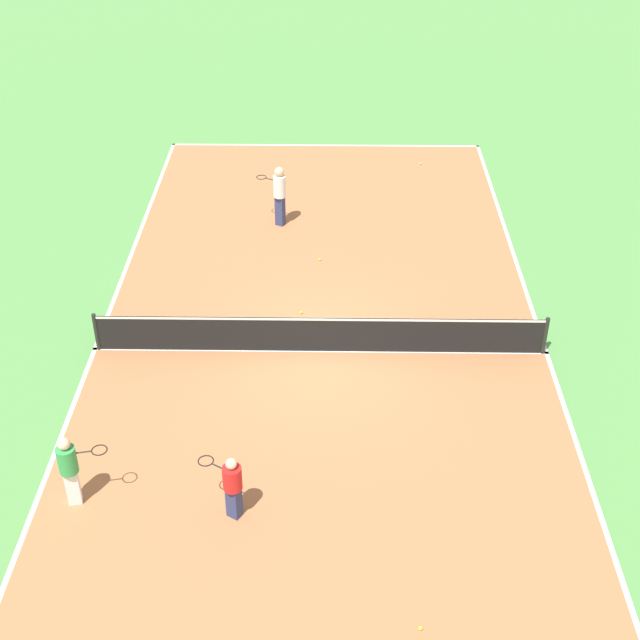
# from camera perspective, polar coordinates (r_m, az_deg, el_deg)

# --- Properties ---
(ground_plane) EXTENTS (80.00, 80.00, 0.00)m
(ground_plane) POSITION_cam_1_polar(r_m,az_deg,el_deg) (21.08, -0.00, -2.03)
(ground_plane) COLOR #518E47
(court_surface) EXTENTS (10.80, 24.71, 0.02)m
(court_surface) POSITION_cam_1_polar(r_m,az_deg,el_deg) (21.08, -0.00, -2.01)
(court_surface) COLOR #AD6B42
(court_surface) RESTS_ON ground_plane
(tennis_net) EXTENTS (10.60, 0.10, 0.98)m
(tennis_net) POSITION_cam_1_polar(r_m,az_deg,el_deg) (20.78, -0.00, -0.87)
(tennis_net) COLOR black
(tennis_net) RESTS_ON court_surface
(player_far_green) EXTENTS (0.98, 0.52, 1.59)m
(player_far_green) POSITION_cam_1_polar(r_m,az_deg,el_deg) (17.34, -15.76, -9.02)
(player_far_green) COLOR white
(player_far_green) RESTS_ON court_surface
(player_coach_red) EXTENTS (0.97, 0.77, 1.40)m
(player_coach_red) POSITION_cam_1_polar(r_m,az_deg,el_deg) (16.62, -5.64, -10.41)
(player_coach_red) COLOR navy
(player_coach_red) RESTS_ON court_surface
(player_near_white) EXTENTS (0.98, 0.72, 1.83)m
(player_near_white) POSITION_cam_1_polar(r_m,az_deg,el_deg) (26.05, -2.62, 8.20)
(player_near_white) COLOR navy
(player_near_white) RESTS_ON court_surface
(tennis_ball_right_alley) EXTENTS (0.07, 0.07, 0.07)m
(tennis_ball_right_alley) POSITION_cam_1_polar(r_m,az_deg,el_deg) (22.36, -1.22, 0.48)
(tennis_ball_right_alley) COLOR #CCE033
(tennis_ball_right_alley) RESTS_ON court_surface
(tennis_ball_far_baseline) EXTENTS (0.07, 0.07, 0.07)m
(tennis_ball_far_baseline) POSITION_cam_1_polar(r_m,az_deg,el_deg) (15.51, 6.45, -19.02)
(tennis_ball_far_baseline) COLOR #CCE033
(tennis_ball_far_baseline) RESTS_ON court_surface
(tennis_ball_midcourt) EXTENTS (0.07, 0.07, 0.07)m
(tennis_ball_midcourt) POSITION_cam_1_polar(r_m,az_deg,el_deg) (24.62, -0.03, 3.91)
(tennis_ball_midcourt) COLOR #CCE033
(tennis_ball_midcourt) RESTS_ON court_surface
(tennis_ball_near_net) EXTENTS (0.07, 0.07, 0.07)m
(tennis_ball_near_net) POSITION_cam_1_polar(r_m,az_deg,el_deg) (30.53, 6.45, 9.92)
(tennis_ball_near_net) COLOR #CCE033
(tennis_ball_near_net) RESTS_ON court_surface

